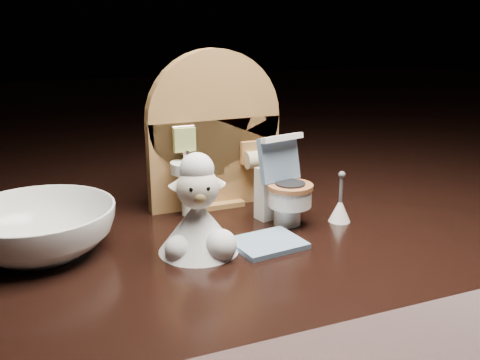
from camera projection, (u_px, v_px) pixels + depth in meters
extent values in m
cube|color=black|center=(240.00, 278.00, 0.49)|extent=(2.50, 2.50, 0.10)
cube|color=#9D6E3B|center=(214.00, 162.00, 0.52)|extent=(0.13, 0.02, 0.09)
cylinder|color=#9D6E3B|center=(214.00, 119.00, 0.51)|extent=(0.13, 0.02, 0.13)
cube|color=#9D6E3B|center=(215.00, 202.00, 0.53)|extent=(0.05, 0.04, 0.01)
cylinder|color=white|center=(188.00, 192.00, 0.50)|extent=(0.01, 0.01, 0.04)
cylinder|color=white|center=(188.00, 167.00, 0.49)|extent=(0.03, 0.03, 0.01)
cylinder|color=silver|center=(185.00, 154.00, 0.49)|extent=(0.00, 0.00, 0.01)
cube|color=#97A355|center=(184.00, 140.00, 0.49)|extent=(0.02, 0.01, 0.02)
cube|color=#9D6E3B|center=(253.00, 152.00, 0.52)|extent=(0.02, 0.01, 0.02)
cylinder|color=#BEAE8A|center=(255.00, 160.00, 0.52)|extent=(0.02, 0.02, 0.02)
cylinder|color=white|center=(287.00, 214.00, 0.48)|extent=(0.02, 0.02, 0.02)
cylinder|color=white|center=(290.00, 197.00, 0.47)|extent=(0.04, 0.04, 0.02)
cylinder|color=#9D5E35|center=(290.00, 187.00, 0.47)|extent=(0.04, 0.04, 0.00)
cube|color=white|center=(273.00, 192.00, 0.49)|extent=(0.03, 0.02, 0.05)
cube|color=slate|center=(279.00, 159.00, 0.47)|extent=(0.04, 0.02, 0.04)
cube|color=white|center=(282.00, 138.00, 0.47)|extent=(0.04, 0.02, 0.01)
cylinder|color=#8AB12A|center=(281.00, 159.00, 0.49)|extent=(0.01, 0.01, 0.01)
cube|color=slate|center=(268.00, 243.00, 0.43)|extent=(0.06, 0.05, 0.00)
cone|color=white|center=(340.00, 210.00, 0.48)|extent=(0.02, 0.02, 0.02)
cylinder|color=#59595B|center=(341.00, 189.00, 0.48)|extent=(0.00, 0.00, 0.03)
sphere|color=#59595B|center=(342.00, 175.00, 0.47)|extent=(0.01, 0.01, 0.01)
cone|color=silver|center=(198.00, 226.00, 0.42)|extent=(0.06, 0.06, 0.04)
sphere|color=silver|center=(220.00, 245.00, 0.41)|extent=(0.03, 0.03, 0.03)
sphere|color=silver|center=(178.00, 249.00, 0.41)|extent=(0.02, 0.02, 0.02)
sphere|color=beige|center=(198.00, 188.00, 0.41)|extent=(0.03, 0.03, 0.03)
sphere|color=tan|center=(199.00, 197.00, 0.40)|extent=(0.01, 0.01, 0.01)
sphere|color=silver|center=(197.00, 170.00, 0.41)|extent=(0.03, 0.03, 0.03)
cone|color=beige|center=(178.00, 183.00, 0.41)|extent=(0.02, 0.01, 0.02)
cone|color=beige|center=(216.00, 181.00, 0.41)|extent=(0.02, 0.01, 0.02)
sphere|color=black|center=(192.00, 190.00, 0.39)|extent=(0.00, 0.00, 0.00)
sphere|color=black|center=(207.00, 189.00, 0.40)|extent=(0.00, 0.00, 0.00)
imported|color=white|center=(39.00, 230.00, 0.42)|extent=(0.14, 0.14, 0.04)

